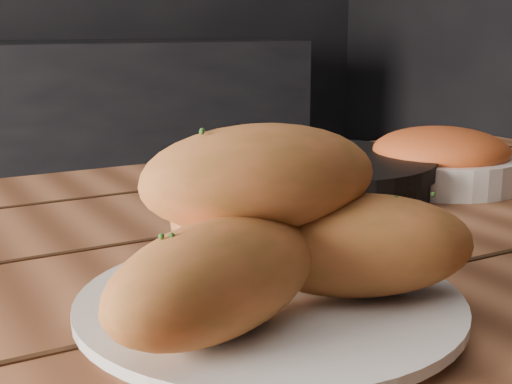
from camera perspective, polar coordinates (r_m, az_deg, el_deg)
name	(u,v)px	position (r m, az deg, el deg)	size (l,w,h in m)	color
table	(294,348)	(0.70, 3.02, -12.36)	(1.41, 0.94, 0.75)	#945937
plate	(270,307)	(0.52, 1.11, -9.18)	(0.28, 0.28, 0.02)	silver
bread_rolls	(265,232)	(0.49, 0.76, -3.18)	(0.30, 0.25, 0.12)	#CB6738
skillet	(319,174)	(0.90, 5.03, 1.48)	(0.43, 0.29, 0.05)	black
bowl	(440,160)	(0.96, 14.52, 2.51)	(0.21, 0.21, 0.08)	white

